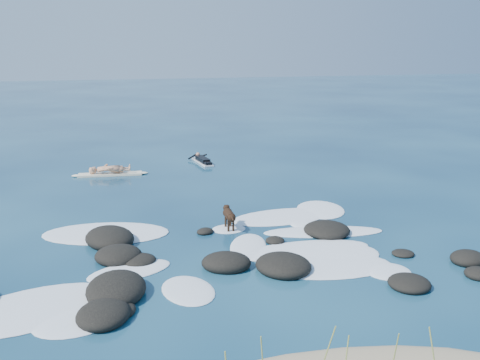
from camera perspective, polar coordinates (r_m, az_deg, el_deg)
name	(u,v)px	position (r m, az deg, el deg)	size (l,w,h in m)	color
ground	(216,245)	(15.97, -2.63, -6.99)	(160.00, 160.00, 0.00)	#0A2642
reef_rocks	(201,263)	(14.44, -4.20, -8.85)	(13.88, 6.79, 0.62)	black
breaking_foam	(232,251)	(15.52, -0.90, -7.60)	(12.59, 8.25, 0.12)	white
standing_surfer_rig	(109,159)	(24.87, -13.78, 2.20)	(3.41, 0.83, 1.94)	#F8EBC6
paddling_surfer_rig	(202,160)	(26.92, -4.03, 2.11)	(1.04, 2.34, 0.40)	silver
dog	(229,215)	(17.10, -1.19, -3.74)	(0.32, 1.20, 0.76)	black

